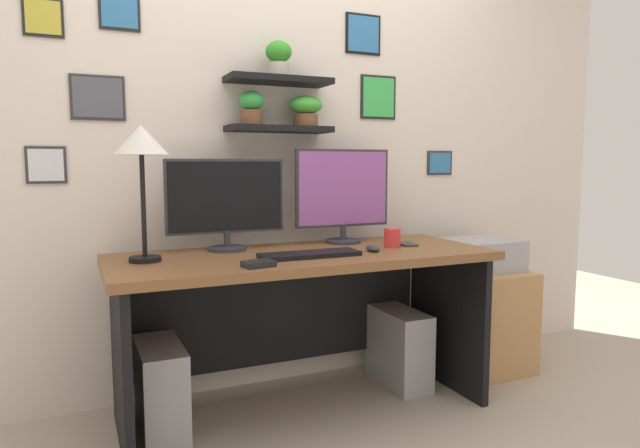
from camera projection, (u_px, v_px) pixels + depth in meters
ground_plane at (305, 411)px, 2.60m from camera, size 8.00×8.00×0.00m
back_wall_assembly at (271, 123)px, 2.85m from camera, size 4.40×0.24×2.70m
desk at (300, 295)px, 2.59m from camera, size 1.72×0.68×0.75m
monitor_left at (226, 201)px, 2.57m from camera, size 0.55×0.18×0.42m
monitor_right at (343, 193)px, 2.81m from camera, size 0.51×0.18×0.47m
keyboard at (310, 254)px, 2.41m from camera, size 0.44×0.14×0.02m
computer_mouse at (373, 248)px, 2.55m from camera, size 0.06×0.09×0.03m
desk_lamp at (141, 148)px, 2.25m from camera, size 0.22×0.22×0.56m
cell_phone at (407, 244)px, 2.76m from camera, size 0.10×0.15×0.01m
coffee_mug at (392, 238)px, 2.69m from camera, size 0.08×0.08×0.09m
scissors_tray at (259, 264)px, 2.18m from camera, size 0.13×0.10×0.02m
drawer_cabinet at (478, 318)px, 3.15m from camera, size 0.44×0.50×0.56m
printer at (480, 254)px, 3.11m from camera, size 0.38×0.34×0.17m
computer_tower_left at (161, 390)px, 2.35m from camera, size 0.18×0.40×0.40m
computer_tower_right at (399, 347)px, 2.91m from camera, size 0.18×0.40×0.39m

